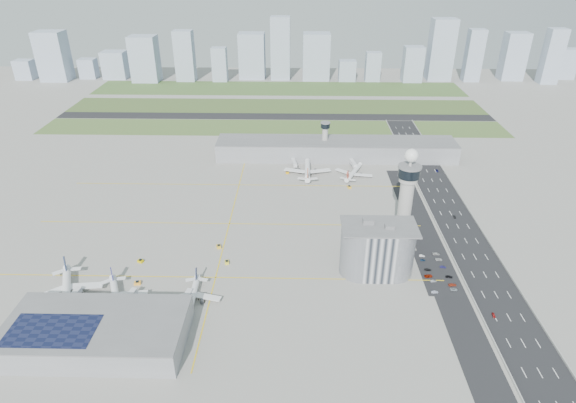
{
  "coord_description": "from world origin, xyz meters",
  "views": [
    {
      "loc": [
        6.44,
        -250.74,
        168.1
      ],
      "look_at": [
        0.0,
        35.0,
        15.0
      ],
      "focal_mm": 30.0,
      "sensor_mm": 36.0,
      "label": 1
    }
  ],
  "objects_px": {
    "airplane_far_a": "(307,166)",
    "car_hw_4": "(404,144)",
    "airplane_near_c": "(192,295)",
    "jet_bridge_near_2": "(181,310)",
    "car_lot_2": "(429,276)",
    "car_lot_11": "(436,254)",
    "tug_1": "(141,261)",
    "car_lot_4": "(423,260)",
    "tug_3": "(219,246)",
    "car_lot_7": "(452,285)",
    "car_lot_0": "(435,292)",
    "tug_5": "(349,187)",
    "car_lot_9": "(443,267)",
    "tug_0": "(137,283)",
    "car_lot_5": "(422,256)",
    "airplane_near_a": "(65,287)",
    "car_hw_1": "(455,217)",
    "jet_bridge_near_0": "(65,308)",
    "jet_bridge_far_1": "(351,162)",
    "jet_bridge_far_0": "(293,161)",
    "car_hw_0": "(494,315)",
    "car_lot_1": "(433,281)",
    "car_lot_3": "(428,270)",
    "admin_building": "(377,249)",
    "tug_2": "(227,262)",
    "tug_4": "(287,172)",
    "car_hw_2": "(437,171)",
    "car_lot_10": "(439,259)",
    "airplane_near_b": "(115,295)",
    "car_lot_6": "(454,289)",
    "airplane_far_b": "(354,169)"
  },
  "relations": [
    {
      "from": "jet_bridge_far_1",
      "to": "car_hw_4",
      "type": "relative_size",
      "value": 3.97
    },
    {
      "from": "car_lot_6",
      "to": "jet_bridge_near_0",
      "type": "bearing_deg",
      "value": 98.05
    },
    {
      "from": "tug_5",
      "to": "car_hw_1",
      "type": "bearing_deg",
      "value": 129.2
    },
    {
      "from": "tug_5",
      "to": "jet_bridge_near_0",
      "type": "bearing_deg",
      "value": 24.67
    },
    {
      "from": "tug_0",
      "to": "car_lot_11",
      "type": "xyz_separation_m",
      "value": [
        174.66,
        32.97,
        -0.37
      ]
    },
    {
      "from": "jet_bridge_near_0",
      "to": "car_lot_1",
      "type": "distance_m",
      "value": 198.86
    },
    {
      "from": "car_lot_6",
      "to": "car_lot_7",
      "type": "distance_m",
      "value": 3.98
    },
    {
      "from": "airplane_near_c",
      "to": "jet_bridge_near_2",
      "type": "bearing_deg",
      "value": -26.16
    },
    {
      "from": "airplane_far_a",
      "to": "tug_3",
      "type": "relative_size",
      "value": 12.77
    },
    {
      "from": "car_lot_7",
      "to": "car_hw_4",
      "type": "height_order",
      "value": "car_lot_7"
    },
    {
      "from": "tug_4",
      "to": "car_lot_7",
      "type": "height_order",
      "value": "tug_4"
    },
    {
      "from": "admin_building",
      "to": "car_hw_2",
      "type": "relative_size",
      "value": 9.34
    },
    {
      "from": "jet_bridge_near_0",
      "to": "car_lot_2",
      "type": "height_order",
      "value": "jet_bridge_near_0"
    },
    {
      "from": "tug_0",
      "to": "tug_5",
      "type": "height_order",
      "value": "tug_5"
    },
    {
      "from": "car_lot_2",
      "to": "car_hw_2",
      "type": "bearing_deg",
      "value": -24.7
    },
    {
      "from": "tug_4",
      "to": "car_hw_0",
      "type": "height_order",
      "value": "tug_4"
    },
    {
      "from": "car_lot_0",
      "to": "car_lot_2",
      "type": "xyz_separation_m",
      "value": [
        0.03,
        14.32,
        -0.0
      ]
    },
    {
      "from": "car_lot_1",
      "to": "car_hw_0",
      "type": "height_order",
      "value": "car_hw_0"
    },
    {
      "from": "jet_bridge_far_0",
      "to": "car_hw_1",
      "type": "relative_size",
      "value": 3.77
    },
    {
      "from": "tug_4",
      "to": "car_lot_4",
      "type": "bearing_deg",
      "value": -58.14
    },
    {
      "from": "car_hw_1",
      "to": "car_lot_2",
      "type": "bearing_deg",
      "value": -110.1
    },
    {
      "from": "airplane_near_c",
      "to": "car_lot_1",
      "type": "height_order",
      "value": "airplane_near_c"
    },
    {
      "from": "airplane_near_b",
      "to": "tug_0",
      "type": "distance_m",
      "value": 18.18
    },
    {
      "from": "car_lot_3",
      "to": "car_hw_1",
      "type": "relative_size",
      "value": 1.05
    },
    {
      "from": "car_lot_6",
      "to": "car_lot_7",
      "type": "bearing_deg",
      "value": -2.95
    },
    {
      "from": "tug_5",
      "to": "car_lot_7",
      "type": "distance_m",
      "value": 129.66
    },
    {
      "from": "car_lot_10",
      "to": "car_hw_4",
      "type": "relative_size",
      "value": 1.15
    },
    {
      "from": "jet_bridge_near_0",
      "to": "car_lot_6",
      "type": "bearing_deg",
      "value": -73.77
    },
    {
      "from": "car_hw_2",
      "to": "car_hw_4",
      "type": "height_order",
      "value": "car_hw_2"
    },
    {
      "from": "tug_5",
      "to": "car_lot_9",
      "type": "relative_size",
      "value": 1.01
    },
    {
      "from": "airplane_far_a",
      "to": "tug_2",
      "type": "relative_size",
      "value": 13.53
    },
    {
      "from": "tug_2",
      "to": "car_hw_0",
      "type": "xyz_separation_m",
      "value": [
        142.96,
        -43.09,
        -0.39
      ]
    },
    {
      "from": "tug_5",
      "to": "car_lot_0",
      "type": "xyz_separation_m",
      "value": [
        35.19,
        -127.45,
        -0.39
      ]
    },
    {
      "from": "admin_building",
      "to": "airplane_near_c",
      "type": "xyz_separation_m",
      "value": [
        -100.84,
        -29.75,
        -10.23
      ]
    },
    {
      "from": "airplane_far_a",
      "to": "car_hw_2",
      "type": "xyz_separation_m",
      "value": [
        108.87,
        5.73,
        -5.81
      ]
    },
    {
      "from": "car_hw_0",
      "to": "car_hw_4",
      "type": "distance_m",
      "value": 240.05
    },
    {
      "from": "car_lot_2",
      "to": "car_lot_11",
      "type": "height_order",
      "value": "car_lot_2"
    },
    {
      "from": "car_hw_0",
      "to": "car_lot_1",
      "type": "bearing_deg",
      "value": 136.88
    },
    {
      "from": "airplane_far_b",
      "to": "jet_bridge_far_0",
      "type": "height_order",
      "value": "airplane_far_b"
    },
    {
      "from": "airplane_far_a",
      "to": "car_hw_4",
      "type": "relative_size",
      "value": 13.03
    },
    {
      "from": "tug_4",
      "to": "car_hw_4",
      "type": "bearing_deg",
      "value": 29.29
    },
    {
      "from": "tug_4",
      "to": "car_hw_1",
      "type": "distance_m",
      "value": 138.09
    },
    {
      "from": "tug_1",
      "to": "car_lot_4",
      "type": "xyz_separation_m",
      "value": [
        169.46,
        5.23,
        -0.42
      ]
    },
    {
      "from": "car_lot_2",
      "to": "car_lot_11",
      "type": "relative_size",
      "value": 1.05
    },
    {
      "from": "airplane_near_c",
      "to": "car_lot_6",
      "type": "relative_size",
      "value": 9.22
    },
    {
      "from": "airplane_near_a",
      "to": "jet_bridge_near_2",
      "type": "relative_size",
      "value": 3.21
    },
    {
      "from": "car_lot_5",
      "to": "airplane_near_a",
      "type": "bearing_deg",
      "value": 105.99
    },
    {
      "from": "tug_1",
      "to": "car_hw_1",
      "type": "relative_size",
      "value": 0.89
    },
    {
      "from": "airplane_far_b",
      "to": "tug_1",
      "type": "relative_size",
      "value": 11.34
    },
    {
      "from": "car_lot_0",
      "to": "car_hw_4",
      "type": "xyz_separation_m",
      "value": [
        25.67,
        221.99,
        -0.06
      ]
    }
  ]
}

